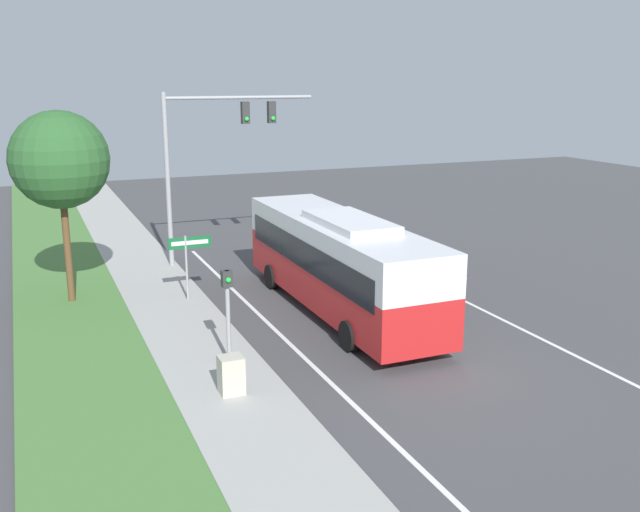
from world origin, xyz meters
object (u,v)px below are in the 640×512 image
pedestrian_signal (228,301)px  utility_cabinet (231,375)px  street_sign (188,255)px  signal_gantry (210,143)px  bus (339,259)px

pedestrian_signal → utility_cabinet: size_ratio=2.87×
street_sign → utility_cabinet: 8.11m
signal_gantry → street_sign: size_ratio=2.96×
bus → street_sign: bus is taller
bus → utility_cabinet: 7.40m
bus → pedestrian_signal: bus is taller
pedestrian_signal → bus: bearing=34.3°
signal_gantry → pedestrian_signal: 11.85m
bus → pedestrian_signal: 5.75m
pedestrian_signal → street_sign: bearing=87.0°
utility_cabinet → street_sign: bearing=84.3°
signal_gantry → utility_cabinet: size_ratio=7.50×
street_sign → bus: bearing=-33.1°
signal_gantry → pedestrian_signal: size_ratio=2.61×
bus → pedestrian_signal: (-4.75, -3.24, 0.05)m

